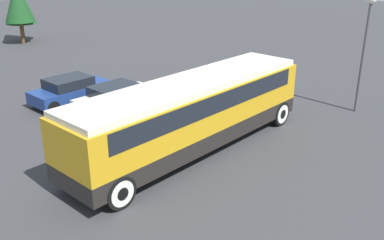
{
  "coord_description": "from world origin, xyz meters",
  "views": [
    {
      "loc": [
        -11.47,
        -10.5,
        7.51
      ],
      "look_at": [
        0.0,
        0.0,
        1.31
      ],
      "focal_mm": 40.0,
      "sensor_mm": 36.0,
      "label": 1
    }
  ],
  "objects_px": {
    "parked_car_mid": "(117,98)",
    "lamp_post": "(366,37)",
    "tour_bus": "(194,108)",
    "parked_car_near": "(71,90)"
  },
  "relations": [
    {
      "from": "parked_car_near",
      "to": "parked_car_mid",
      "type": "height_order",
      "value": "parked_car_near"
    },
    {
      "from": "tour_bus",
      "to": "parked_car_mid",
      "type": "height_order",
      "value": "tour_bus"
    },
    {
      "from": "tour_bus",
      "to": "parked_car_near",
      "type": "xyz_separation_m",
      "value": [
        -0.09,
        8.58,
        -1.07
      ]
    },
    {
      "from": "lamp_post",
      "to": "parked_car_mid",
      "type": "bearing_deg",
      "value": 132.46
    },
    {
      "from": "tour_bus",
      "to": "parked_car_near",
      "type": "bearing_deg",
      "value": 90.61
    },
    {
      "from": "parked_car_near",
      "to": "lamp_post",
      "type": "relative_size",
      "value": 0.75
    },
    {
      "from": "parked_car_near",
      "to": "parked_car_mid",
      "type": "relative_size",
      "value": 0.99
    },
    {
      "from": "parked_car_mid",
      "to": "lamp_post",
      "type": "distance_m",
      "value": 12.29
    },
    {
      "from": "tour_bus",
      "to": "parked_car_near",
      "type": "distance_m",
      "value": 8.65
    },
    {
      "from": "parked_car_mid",
      "to": "lamp_post",
      "type": "bearing_deg",
      "value": -47.54
    }
  ]
}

